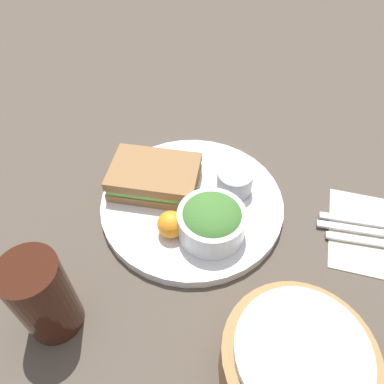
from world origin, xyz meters
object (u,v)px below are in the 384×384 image
at_px(plate, 192,203).
at_px(drink_glass, 43,297).
at_px(fork, 376,224).
at_px(knife, 377,233).
at_px(spoon, 379,242).
at_px(dressing_cup, 235,182).
at_px(bread_basket, 296,362).
at_px(sandwich, 155,177).
at_px(salad_bowl, 212,221).

relative_size(plate, drink_glass, 2.26).
distance_m(fork, knife, 0.02).
distance_m(plate, spoon, 0.30).
distance_m(dressing_cup, knife, 0.24).
bearing_deg(drink_glass, bread_basket, -177.22).
relative_size(sandwich, fork, 0.86).
xyz_separation_m(salad_bowl, spoon, (-0.26, -0.06, -0.04)).
xyz_separation_m(sandwich, knife, (-0.37, -0.01, -0.03)).
xyz_separation_m(salad_bowl, drink_glass, (0.17, 0.18, 0.02)).
distance_m(dressing_cup, bread_basket, 0.29).
height_order(drink_glass, bread_basket, drink_glass).
xyz_separation_m(dressing_cup, drink_glass, (0.19, 0.28, 0.03)).
height_order(fork, knife, same).
bearing_deg(fork, sandwich, 179.78).
relative_size(fork, spoon, 1.11).
height_order(bread_basket, fork, bread_basket).
distance_m(sandwich, drink_glass, 0.26).
bearing_deg(spoon, bread_basket, -120.97).
height_order(sandwich, drink_glass, drink_glass).
xyz_separation_m(knife, spoon, (-0.00, 0.02, 0.00)).
bearing_deg(dressing_cup, knife, 175.25).
relative_size(sandwich, salad_bowl, 1.49).
xyz_separation_m(plate, fork, (-0.30, -0.04, -0.00)).
bearing_deg(sandwich, dressing_cup, -169.17).
height_order(salad_bowl, bread_basket, salad_bowl).
bearing_deg(salad_bowl, spoon, -167.24).
distance_m(salad_bowl, drink_glass, 0.25).
xyz_separation_m(dressing_cup, knife, (-0.24, 0.02, -0.03)).
distance_m(plate, dressing_cup, 0.08).
height_order(salad_bowl, spoon, salad_bowl).
distance_m(sandwich, dressing_cup, 0.14).
relative_size(plate, dressing_cup, 5.10).
bearing_deg(dressing_cup, salad_bowl, 79.56).
xyz_separation_m(salad_bowl, fork, (-0.26, -0.09, -0.04)).
bearing_deg(drink_glass, sandwich, -102.52).
relative_size(plate, fork, 1.70).
height_order(dressing_cup, spoon, dressing_cup).
bearing_deg(salad_bowl, fork, -159.73).
bearing_deg(spoon, knife, 90.00).
relative_size(bread_basket, knife, 0.95).
bearing_deg(sandwich, fork, -176.36).
bearing_deg(dressing_cup, drink_glass, 55.90).
distance_m(plate, bread_basket, 0.29).
bearing_deg(sandwich, bread_basket, 137.07).
height_order(salad_bowl, drink_glass, drink_glass).
xyz_separation_m(drink_glass, knife, (-0.43, -0.26, -0.06)).
bearing_deg(spoon, drink_glass, -154.48).
bearing_deg(plate, salad_bowl, 129.24).
relative_size(dressing_cup, bread_basket, 0.33).
relative_size(sandwich, knife, 0.82).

